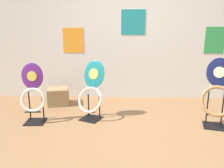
{
  "coord_description": "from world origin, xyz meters",
  "views": [
    {
      "loc": [
        -0.2,
        -2.24,
        1.3
      ],
      "look_at": [
        -0.32,
        0.81,
        0.55
      ],
      "focal_mm": 35.0,
      "sensor_mm": 36.0,
      "label": 1
    }
  ],
  "objects": [
    {
      "name": "toilet_seat_display_teal_sax",
      "position": [
        -0.62,
        0.85,
        0.43
      ],
      "size": [
        0.46,
        0.43,
        0.88
      ],
      "color": "black",
      "rests_on": "ground_plane"
    },
    {
      "name": "ground_plane",
      "position": [
        0.0,
        0.0,
        0.0
      ],
      "size": [
        14.0,
        14.0,
        0.0
      ],
      "primitive_type": "plane",
      "color": "#8E6642"
    },
    {
      "name": "wall_back",
      "position": [
        0.0,
        1.99,
        1.3
      ],
      "size": [
        8.0,
        0.07,
        2.6
      ],
      "color": "silver",
      "rests_on": "ground_plane"
    },
    {
      "name": "storage_box",
      "position": [
        -1.31,
        1.47,
        0.15
      ],
      "size": [
        0.42,
        0.42,
        0.3
      ],
      "color": "#93754C",
      "rests_on": "ground_plane"
    },
    {
      "name": "toilet_seat_display_purple_note",
      "position": [
        -1.43,
        0.67,
        0.42
      ],
      "size": [
        0.36,
        0.3,
        0.87
      ],
      "color": "black",
      "rests_on": "ground_plane"
    },
    {
      "name": "toilet_seat_display_navy_moon",
      "position": [
        1.11,
        0.63,
        0.43
      ],
      "size": [
        0.47,
        0.34,
        0.95
      ],
      "color": "black",
      "rests_on": "ground_plane"
    }
  ]
}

